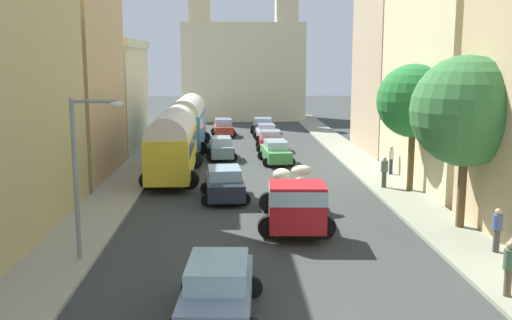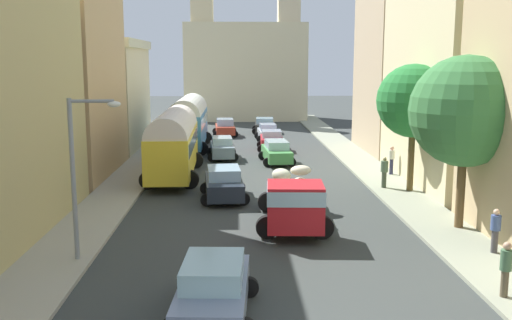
{
  "view_description": "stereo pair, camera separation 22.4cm",
  "coord_description": "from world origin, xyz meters",
  "px_view_note": "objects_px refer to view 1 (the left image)",
  "views": [
    {
      "loc": [
        -1.29,
        -9.45,
        6.78
      ],
      "look_at": [
        0.0,
        22.12,
        1.36
      ],
      "focal_mm": 40.68,
      "sensor_mm": 36.0,
      "label": 1
    },
    {
      "loc": [
        -1.06,
        -9.46,
        6.78
      ],
      "look_at": [
        0.0,
        22.12,
        1.36
      ],
      "focal_mm": 40.68,
      "sensor_mm": 36.0,
      "label": 2
    }
  ],
  "objects_px": {
    "car_5": "(224,183)",
    "car_7": "(223,127)",
    "car_1": "(270,140)",
    "pedestrian_2": "(509,267)",
    "cargo_truck_0": "(295,201)",
    "pedestrian_0": "(497,229)",
    "pedestrian_1": "(384,171)",
    "car_3": "(263,125)",
    "parked_bus_1": "(188,120)",
    "streetlamp_near": "(83,165)",
    "parked_bus_0": "(173,141)",
    "car_2": "(266,132)",
    "car_6": "(221,148)",
    "car_0": "(276,152)",
    "pedestrian_3": "(391,159)",
    "car_4": "(218,289)"
  },
  "relations": [
    {
      "from": "car_6",
      "to": "pedestrian_2",
      "type": "xyz_separation_m",
      "value": [
        8.62,
        -24.72,
        0.24
      ]
    },
    {
      "from": "parked_bus_0",
      "to": "pedestrian_2",
      "type": "relative_size",
      "value": 5.55
    },
    {
      "from": "pedestrian_0",
      "to": "car_7",
      "type": "bearing_deg",
      "value": 106.77
    },
    {
      "from": "car_0",
      "to": "pedestrian_3",
      "type": "xyz_separation_m",
      "value": [
        6.48,
        -4.79,
        0.28
      ]
    },
    {
      "from": "cargo_truck_0",
      "to": "pedestrian_3",
      "type": "relative_size",
      "value": 3.75
    },
    {
      "from": "car_3",
      "to": "pedestrian_2",
      "type": "relative_size",
      "value": 2.21
    },
    {
      "from": "car_4",
      "to": "streetlamp_near",
      "type": "relative_size",
      "value": 0.8
    },
    {
      "from": "car_5",
      "to": "pedestrian_0",
      "type": "height_order",
      "value": "pedestrian_0"
    },
    {
      "from": "car_3",
      "to": "pedestrian_1",
      "type": "xyz_separation_m",
      "value": [
        5.13,
        -24.9,
        0.28
      ]
    },
    {
      "from": "car_0",
      "to": "pedestrian_1",
      "type": "distance_m",
      "value": 9.84
    },
    {
      "from": "pedestrian_2",
      "to": "pedestrian_3",
      "type": "height_order",
      "value": "pedestrian_3"
    },
    {
      "from": "parked_bus_1",
      "to": "car_2",
      "type": "bearing_deg",
      "value": 36.07
    },
    {
      "from": "car_1",
      "to": "pedestrian_2",
      "type": "height_order",
      "value": "pedestrian_2"
    },
    {
      "from": "car_7",
      "to": "pedestrian_0",
      "type": "bearing_deg",
      "value": -73.23
    },
    {
      "from": "parked_bus_1",
      "to": "car_6",
      "type": "height_order",
      "value": "parked_bus_1"
    },
    {
      "from": "parked_bus_1",
      "to": "pedestrian_3",
      "type": "xyz_separation_m",
      "value": [
        12.81,
        -11.18,
        -1.22
      ]
    },
    {
      "from": "car_6",
      "to": "car_7",
      "type": "relative_size",
      "value": 0.98
    },
    {
      "from": "car_2",
      "to": "streetlamp_near",
      "type": "distance_m",
      "value": 31.28
    },
    {
      "from": "car_3",
      "to": "car_7",
      "type": "bearing_deg",
      "value": -150.68
    },
    {
      "from": "car_2",
      "to": "car_3",
      "type": "bearing_deg",
      "value": 90.0
    },
    {
      "from": "pedestrian_3",
      "to": "streetlamp_near",
      "type": "height_order",
      "value": "streetlamp_near"
    },
    {
      "from": "car_4",
      "to": "pedestrian_0",
      "type": "distance_m",
      "value": 10.68
    },
    {
      "from": "car_7",
      "to": "pedestrian_0",
      "type": "distance_m",
      "value": 34.9
    },
    {
      "from": "car_6",
      "to": "car_2",
      "type": "bearing_deg",
      "value": 67.94
    },
    {
      "from": "car_4",
      "to": "pedestrian_0",
      "type": "height_order",
      "value": "pedestrian_0"
    },
    {
      "from": "car_7",
      "to": "streetlamp_near",
      "type": "relative_size",
      "value": 0.74
    },
    {
      "from": "parked_bus_0",
      "to": "pedestrian_0",
      "type": "distance_m",
      "value": 19.16
    },
    {
      "from": "car_2",
      "to": "car_6",
      "type": "distance_m",
      "value": 9.82
    },
    {
      "from": "pedestrian_3",
      "to": "parked_bus_1",
      "type": "bearing_deg",
      "value": 138.91
    },
    {
      "from": "car_6",
      "to": "pedestrian_2",
      "type": "height_order",
      "value": "pedestrian_2"
    },
    {
      "from": "parked_bus_0",
      "to": "cargo_truck_0",
      "type": "distance_m",
      "value": 12.3
    },
    {
      "from": "car_6",
      "to": "pedestrian_0",
      "type": "xyz_separation_m",
      "value": [
        10.04,
        -20.9,
        0.2
      ]
    },
    {
      "from": "parked_bus_0",
      "to": "car_1",
      "type": "distance_m",
      "value": 12.09
    },
    {
      "from": "parked_bus_1",
      "to": "pedestrian_1",
      "type": "xyz_separation_m",
      "value": [
        11.46,
        -14.79,
        -1.26
      ]
    },
    {
      "from": "cargo_truck_0",
      "to": "car_1",
      "type": "relative_size",
      "value": 1.82
    },
    {
      "from": "cargo_truck_0",
      "to": "pedestrian_3",
      "type": "xyz_separation_m",
      "value": [
        6.83,
        10.61,
        -0.13
      ]
    },
    {
      "from": "parked_bus_0",
      "to": "pedestrian_2",
      "type": "distance_m",
      "value": 21.38
    },
    {
      "from": "car_5",
      "to": "cargo_truck_0",
      "type": "bearing_deg",
      "value": -60.36
    },
    {
      "from": "car_5",
      "to": "streetlamp_near",
      "type": "distance_m",
      "value": 10.38
    },
    {
      "from": "car_4",
      "to": "streetlamp_near",
      "type": "xyz_separation_m",
      "value": [
        -4.53,
        4.42,
        2.61
      ]
    },
    {
      "from": "pedestrian_0",
      "to": "pedestrian_1",
      "type": "bearing_deg",
      "value": 96.54
    },
    {
      "from": "car_5",
      "to": "car_7",
      "type": "height_order",
      "value": "car_5"
    },
    {
      "from": "cargo_truck_0",
      "to": "car_3",
      "type": "xyz_separation_m",
      "value": [
        0.35,
        31.89,
        -0.45
      ]
    },
    {
      "from": "parked_bus_1",
      "to": "car_7",
      "type": "distance_m",
      "value": 8.56
    },
    {
      "from": "pedestrian_0",
      "to": "pedestrian_1",
      "type": "distance_m",
      "value": 10.68
    },
    {
      "from": "streetlamp_near",
      "to": "parked_bus_1",
      "type": "bearing_deg",
      "value": 86.62
    },
    {
      "from": "cargo_truck_0",
      "to": "car_0",
      "type": "relative_size",
      "value": 1.51
    },
    {
      "from": "pedestrian_1",
      "to": "car_1",
      "type": "bearing_deg",
      "value": 110.27
    },
    {
      "from": "car_1",
      "to": "pedestrian_3",
      "type": "distance_m",
      "value": 12.16
    },
    {
      "from": "car_0",
      "to": "parked_bus_0",
      "type": "bearing_deg",
      "value": -143.49
    }
  ]
}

